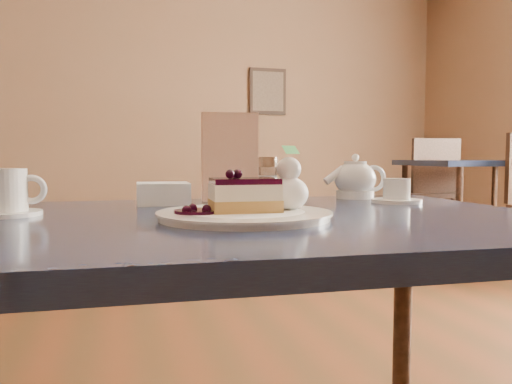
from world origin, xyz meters
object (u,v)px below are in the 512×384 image
object	(u,v)px
cheesecake_slice	(245,195)
dessert_plate	(245,215)
main_table	(239,257)
coffee_set	(6,195)
bg_table_far_right	(477,252)
tea_set	(363,183)

from	to	relation	value
cheesecake_slice	dessert_plate	bearing A→B (deg)	-18.01
main_table	coffee_set	world-z (taller)	coffee_set
cheesecake_slice	bg_table_far_right	size ratio (longest dim) A/B	0.06
dessert_plate	tea_set	world-z (taller)	tea_set
tea_set	bg_table_far_right	xyz separation A→B (m)	(2.12, 2.12, -0.67)
tea_set	coffee_set	bearing A→B (deg)	-169.59
dessert_plate	tea_set	bearing A→B (deg)	38.64
dessert_plate	tea_set	distance (m)	0.49
main_table	bg_table_far_right	distance (m)	3.50
main_table	cheesecake_slice	world-z (taller)	cheesecake_slice
dessert_plate	cheesecake_slice	distance (m)	0.03
coffee_set	bg_table_far_right	distance (m)	3.74
dessert_plate	coffee_set	bearing A→B (deg)	157.63
coffee_set	bg_table_far_right	world-z (taller)	coffee_set
dessert_plate	cheesecake_slice	world-z (taller)	cheesecake_slice
main_table	coffee_set	xyz separation A→B (m)	(-0.39, 0.11, 0.11)
main_table	dessert_plate	xyz separation A→B (m)	(-0.00, -0.05, 0.08)
dessert_plate	cheesecake_slice	size ratio (longest dim) A/B	2.44
main_table	bg_table_far_right	world-z (taller)	bg_table_far_right
cheesecake_slice	coffee_set	distance (m)	0.42
tea_set	main_table	bearing A→B (deg)	-145.82
dessert_plate	main_table	bearing A→B (deg)	87.45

